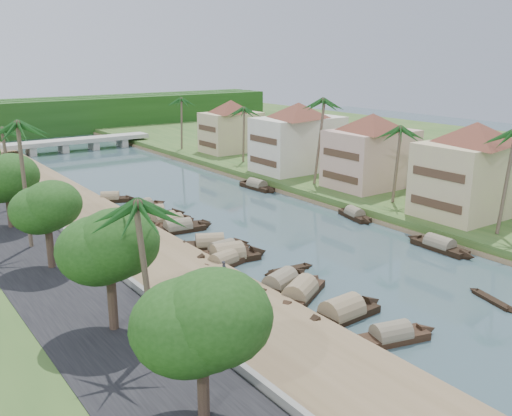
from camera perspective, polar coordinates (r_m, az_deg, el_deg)
ground at (r=55.58m, az=7.42°, el=-4.38°), size 220.00×220.00×0.00m
left_bank at (r=64.05m, az=-15.86°, el=-1.80°), size 10.00×180.00×0.80m
right_bank at (r=81.96m, az=7.72°, el=2.49°), size 16.00×180.00×1.20m
road at (r=61.84m, az=-23.28°, el=-2.81°), size 8.00×180.00×1.40m
retaining_wall at (r=62.60m, az=-19.52°, el=-1.59°), size 0.40×180.00×1.10m
far_right_fill at (r=110.25m, az=21.97°, el=4.79°), size 60.00×220.00×1.15m
treeline at (r=143.42m, az=-21.05°, el=8.47°), size 120.00×14.00×8.00m
bridge at (r=117.02m, az=-17.35°, el=6.33°), size 28.00×4.00×2.40m
building_near at (r=66.86m, az=20.87°, el=3.77°), size 14.85×14.85×10.20m
building_mid at (r=77.45m, az=11.44°, el=5.75°), size 14.11×14.11×9.70m
building_far at (r=86.80m, az=4.22°, el=7.18°), size 15.59×15.59×10.20m
building_distant at (r=103.44m, az=-2.50°, el=8.24°), size 12.62×12.62×9.20m
sampan_0 at (r=39.77m, az=13.35°, el=-12.37°), size 7.49×3.27×1.97m
sampan_1 at (r=42.26m, az=8.58°, el=-10.36°), size 8.54×2.43×2.48m
sampan_2 at (r=45.06m, az=4.44°, el=-8.54°), size 8.64×5.93×2.33m
sampan_3 at (r=46.78m, az=2.46°, el=-7.59°), size 8.32×4.33×2.22m
sampan_4 at (r=51.42m, az=-3.27°, el=-5.44°), size 7.13×3.20×2.02m
sampan_5 at (r=52.75m, az=-2.83°, el=-4.87°), size 8.44×3.32×2.58m
sampan_6 at (r=54.19m, az=-3.33°, el=-4.33°), size 6.85×1.98×2.05m
sampan_7 at (r=56.24m, az=-4.64°, el=-3.61°), size 7.95×4.97×2.15m
sampan_8 at (r=63.65m, az=-8.33°, el=-1.46°), size 6.27×2.16×1.95m
sampan_9 at (r=61.54m, az=-7.80°, el=-2.03°), size 8.30×2.55×2.09m
sampan_10 at (r=64.44m, az=-9.16°, el=-1.29°), size 7.32×1.94×2.03m
sampan_11 at (r=67.13m, az=-10.39°, el=-0.66°), size 8.38×4.02×2.34m
sampan_12 at (r=70.48m, az=-11.45°, el=0.04°), size 8.33×3.83×2.00m
sampan_13 at (r=75.67m, az=-14.38°, el=0.91°), size 6.62×4.26×1.89m
sampan_14 at (r=58.37m, az=17.87°, el=-3.62°), size 1.79×8.17×2.00m
sampan_15 at (r=66.99m, az=9.83°, el=-0.68°), size 2.75×6.80×1.84m
sampan_16 at (r=80.28m, az=0.09°, el=2.22°), size 2.06×8.31×2.03m
canoe_0 at (r=48.15m, az=22.52°, el=-8.53°), size 2.05×5.16×0.68m
canoe_1 at (r=50.53m, az=3.30°, el=-6.20°), size 5.18×1.44×0.83m
canoe_2 at (r=64.26m, az=-7.07°, el=-1.54°), size 5.67×3.14×0.85m
palm_0 at (r=59.56m, az=24.06°, el=6.72°), size 3.20×3.20×11.64m
palm_1 at (r=68.86m, az=14.02°, el=7.58°), size 3.20×3.20×10.42m
palm_2 at (r=76.91m, az=6.24°, el=10.47°), size 3.20×3.20×12.84m
palm_3 at (r=92.78m, az=-1.30°, el=9.81°), size 3.20×3.20×10.25m
palm_4 at (r=32.84m, az=-11.04°, el=0.24°), size 3.20×3.20×10.58m
palm_5 at (r=53.99m, az=-22.68°, el=7.55°), size 3.20×3.20×12.84m
palm_6 at (r=69.23m, az=-23.81°, el=7.09°), size 3.20×3.20×10.60m
palm_7 at (r=106.56m, az=-7.58°, el=10.66°), size 3.20×3.20×10.76m
tree_0 at (r=27.16m, az=-5.48°, el=-11.34°), size 5.51×5.51×7.40m
tree_1 at (r=36.58m, az=-14.54°, el=-3.86°), size 5.29×5.29×7.76m
tree_2 at (r=49.01m, az=-20.24°, el=-0.02°), size 4.78×4.78×7.09m
tree_3 at (r=62.13m, az=-23.72°, el=2.69°), size 5.47×5.47×7.33m
tree_6 at (r=90.10m, az=6.68°, el=7.35°), size 4.35×4.35×6.97m
person_near at (r=46.15m, az=-3.19°, el=-6.29°), size 0.73×0.68×1.67m
person_far at (r=55.24m, az=-10.72°, el=-2.90°), size 0.77×0.60×1.59m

